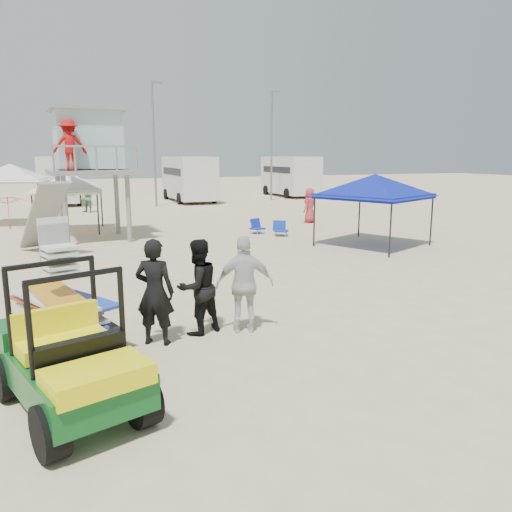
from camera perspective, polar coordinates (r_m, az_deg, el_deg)
name	(u,v)px	position (r m, az deg, el deg)	size (l,w,h in m)	color
ground	(299,378)	(7.83, 4.95, -13.75)	(140.00, 140.00, 0.00)	beige
utility_cart	(66,348)	(6.95, -20.87, -9.80)	(1.97, 2.80, 1.93)	#0C4F1A
surf_trailer	(63,304)	(9.19, -21.16, -5.12)	(1.74, 2.43, 2.03)	black
man_left	(155,292)	(9.00, -11.49, -4.06)	(0.70, 0.46, 1.92)	black
man_mid	(198,287)	(9.43, -6.67, -3.53)	(0.88, 0.69, 1.81)	black
man_right	(245,284)	(9.44, -1.28, -3.27)	(1.09, 0.45, 1.86)	silver
lifeguard_tower	(86,145)	(20.98, -18.81, 11.93)	(3.36, 3.36, 5.01)	gray
canopy_blue	(375,178)	(18.93, 13.44, 8.66)	(4.33, 4.33, 3.07)	black
canopy_white_a	(67,176)	(23.59, -20.78, 8.58)	(3.10, 3.10, 3.01)	black
canopy_white_c	(10,167)	(27.09, -26.33, 9.13)	(3.46, 3.46, 3.35)	black
umbrella_a	(8,213)	(25.31, -26.46, 4.44)	(1.70, 1.73, 1.56)	red
umbrella_b	(59,213)	(22.70, -21.55, 4.55)	(2.03, 2.06, 1.86)	yellow
cone_far	(43,238)	(20.59, -23.19, 1.89)	(0.34, 0.34, 0.50)	#E84107
beach_chair_b	(256,226)	(21.72, 0.04, 3.44)	(0.70, 0.77, 0.64)	#1027B1
beach_chair_c	(280,228)	(21.06, 2.77, 3.17)	(0.73, 0.82, 0.64)	#0F32A4
rv_mid_left	(57,178)	(37.83, -21.77, 8.29)	(2.65, 6.50, 3.25)	silver
rv_mid_right	(189,177)	(37.49, -7.72, 8.97)	(2.64, 7.00, 3.25)	silver
rv_far_right	(290,174)	(42.00, 3.90, 9.30)	(2.64, 6.60, 3.25)	silver
light_pole_left	(154,145)	(33.89, -11.56, 12.32)	(0.14, 0.14, 8.00)	slate
light_pole_right	(271,146)	(38.00, 1.78, 12.42)	(0.14, 0.14, 8.00)	slate
distant_beachgoers	(181,201)	(27.87, -8.60, 6.22)	(11.13, 9.93, 1.74)	#AE3138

